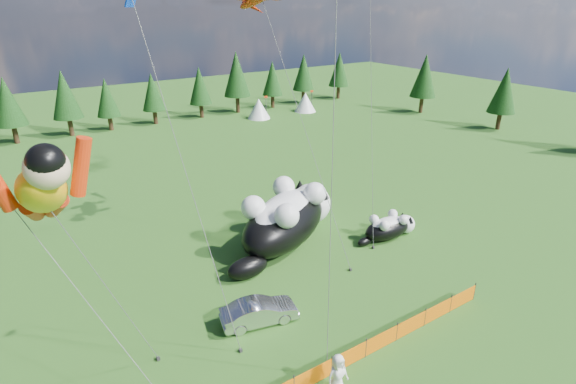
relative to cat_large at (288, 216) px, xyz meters
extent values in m
plane|color=#0F3C0B|center=(-6.01, -8.13, -1.92)|extent=(160.00, 160.00, 0.00)
cylinder|color=#262626|center=(-5.01, -11.13, -1.37)|extent=(0.06, 0.06, 1.10)
cylinder|color=#262626|center=(-3.01, -11.13, -1.37)|extent=(0.06, 0.06, 1.10)
cylinder|color=#262626|center=(-1.01, -11.13, -1.37)|extent=(0.06, 0.06, 1.10)
cylinder|color=#262626|center=(0.99, -11.13, -1.37)|extent=(0.06, 0.06, 1.10)
cylinder|color=#262626|center=(2.99, -11.13, -1.37)|extent=(0.06, 0.06, 1.10)
cylinder|color=#262626|center=(4.99, -11.13, -1.37)|extent=(0.06, 0.06, 1.10)
cube|color=orange|center=(-6.01, -11.13, -1.42)|extent=(2.00, 0.04, 0.90)
cube|color=orange|center=(-4.01, -11.13, -1.42)|extent=(2.00, 0.04, 0.90)
cube|color=orange|center=(-2.01, -11.13, -1.42)|extent=(2.00, 0.04, 0.90)
cube|color=orange|center=(-0.01, -11.13, -1.42)|extent=(2.00, 0.04, 0.90)
cube|color=orange|center=(1.99, -11.13, -1.42)|extent=(2.00, 0.04, 0.90)
cube|color=orange|center=(3.99, -11.13, -1.42)|extent=(2.00, 0.04, 0.90)
ellipsoid|color=black|center=(-0.43, -0.23, -0.24)|extent=(9.23, 7.36, 3.35)
ellipsoid|color=white|center=(-0.43, -0.23, 0.59)|extent=(6.90, 5.42, 2.05)
sphere|color=white|center=(3.03, 1.60, -0.43)|extent=(2.98, 2.98, 2.98)
sphere|color=#D4527B|center=(4.15, 2.18, -0.43)|extent=(0.42, 0.42, 0.42)
ellipsoid|color=black|center=(-4.38, -2.31, -1.27)|extent=(2.91, 2.37, 1.30)
cone|color=black|center=(3.45, 0.80, 0.76)|extent=(1.04, 1.04, 1.04)
cone|color=black|center=(2.61, 2.39, 0.76)|extent=(1.04, 1.04, 1.04)
sphere|color=white|center=(0.82, 1.80, 1.34)|extent=(1.56, 1.56, 1.56)
sphere|color=white|center=(1.95, -0.34, 1.34)|extent=(1.56, 1.56, 1.56)
sphere|color=white|center=(-2.64, -0.02, 1.34)|extent=(1.56, 1.56, 1.56)
sphere|color=white|center=(-1.51, -2.16, 1.34)|extent=(1.56, 1.56, 1.56)
ellipsoid|color=black|center=(6.02, -3.40, -1.18)|extent=(3.77, 1.89, 1.48)
ellipsoid|color=white|center=(6.02, -3.40, -0.81)|extent=(2.85, 1.36, 0.90)
sphere|color=white|center=(7.74, -3.48, -1.26)|extent=(1.31, 1.31, 1.31)
sphere|color=#D4527B|center=(8.30, -3.51, -1.26)|extent=(0.18, 0.18, 0.18)
ellipsoid|color=black|center=(4.05, -3.31, -1.63)|extent=(1.17, 0.63, 0.57)
cone|color=black|center=(7.72, -3.87, -0.74)|extent=(0.46, 0.46, 0.46)
cone|color=black|center=(7.76, -3.09, -0.74)|extent=(0.46, 0.46, 0.46)
sphere|color=white|center=(6.94, -2.91, -0.48)|extent=(0.69, 0.69, 0.69)
sphere|color=white|center=(6.89, -3.98, -0.48)|extent=(0.69, 0.69, 0.69)
sphere|color=white|center=(5.22, -2.83, -0.48)|extent=(0.69, 0.69, 0.69)
sphere|color=white|center=(5.17, -3.90, -0.48)|extent=(0.69, 0.69, 0.69)
imported|color=silver|center=(-5.87, -6.29, -1.27)|extent=(4.16, 2.20, 1.30)
imported|color=white|center=(-5.42, -12.01, -0.93)|extent=(1.01, 0.69, 1.98)
cylinder|color=#595959|center=(-12.68, -6.97, 3.11)|extent=(0.03, 0.03, 10.43)
cube|color=#262626|center=(-11.11, -6.02, -1.84)|extent=(0.15, 0.15, 0.16)
cylinder|color=#595959|center=(1.20, 0.06, 5.92)|extent=(0.03, 0.03, 18.60)
cube|color=#262626|center=(1.20, -5.17, -1.84)|extent=(0.15, 0.15, 0.16)
cylinder|color=#595959|center=(-13.81, -7.88, 3.97)|extent=(0.03, 0.03, 14.12)
cylinder|color=#595959|center=(-8.58, -5.41, 5.86)|extent=(0.03, 0.03, 15.99)
cube|color=#262626|center=(-7.69, -7.63, -1.84)|extent=(0.15, 0.15, 0.16)
cylinder|color=#595959|center=(5.30, -1.28, 10.59)|extent=(0.03, 0.03, 25.37)
cube|color=#262626|center=(4.25, -3.94, -1.84)|extent=(0.15, 0.15, 0.16)
cylinder|color=#595959|center=(-4.50, -10.00, 6.78)|extent=(0.03, 0.03, 17.28)
cube|color=#262626|center=(-5.20, -11.04, -1.84)|extent=(0.15, 0.15, 0.16)
camera|label=1|loc=(-14.89, -22.71, 13.33)|focal=28.00mm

